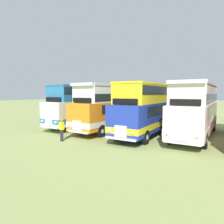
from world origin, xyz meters
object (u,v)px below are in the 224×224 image
(bus_fourth_in_row, at_px, (196,109))
(marshal_person, at_px, (62,130))
(bus_second_in_row, at_px, (116,106))
(bus_first_in_row, at_px, (86,104))
(bus_third_in_row, at_px, (150,106))

(bus_fourth_in_row, distance_m, marshal_person, 11.24)
(bus_second_in_row, distance_m, marshal_person, 7.16)
(bus_second_in_row, distance_m, bus_fourth_in_row, 7.68)
(bus_second_in_row, bearing_deg, marshal_person, -97.32)
(bus_first_in_row, height_order, bus_second_in_row, bus_second_in_row)
(bus_second_in_row, bearing_deg, bus_fourth_in_row, 1.30)
(bus_second_in_row, xyz_separation_m, marshal_person, (-0.89, -6.95, -1.48))
(bus_fourth_in_row, height_order, marshal_person, bus_fourth_in_row)
(bus_first_in_row, bearing_deg, bus_second_in_row, 1.87)
(marshal_person, bearing_deg, bus_second_in_row, 82.68)
(bus_second_in_row, distance_m, bus_third_in_row, 3.87)
(bus_second_in_row, bearing_deg, bus_first_in_row, -178.13)
(bus_third_in_row, xyz_separation_m, marshal_person, (-4.73, -6.44, -1.59))
(bus_first_in_row, xyz_separation_m, bus_fourth_in_row, (11.52, 0.30, -0.11))
(bus_fourth_in_row, relative_size, marshal_person, 6.32)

